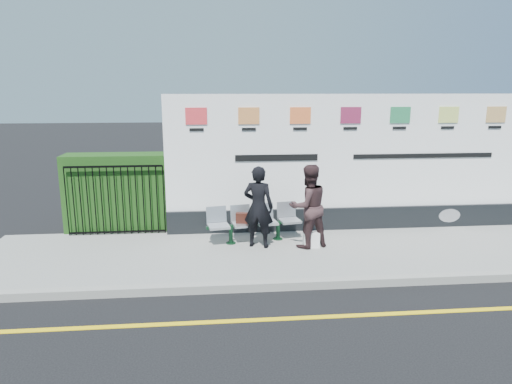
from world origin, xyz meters
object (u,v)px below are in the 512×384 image
Objects in this scene: bench at (255,232)px; woman_right at (308,206)px; woman_left at (258,207)px; billboard at (347,172)px.

woman_right reaches higher than bench.
bench is 1.16× the size of woman_right.
woman_right reaches higher than woman_left.
woman_right is at bearing -165.89° from woman_left.
woman_right is at bearing -31.80° from bench.
bench is at bearing -62.41° from woman_left.
woman_right is (-1.11, -1.17, -0.46)m from billboard.
woman_left is (0.04, -0.32, 0.61)m from bench.
billboard is 2.52m from bench.
billboard reaches higher than woman_left.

